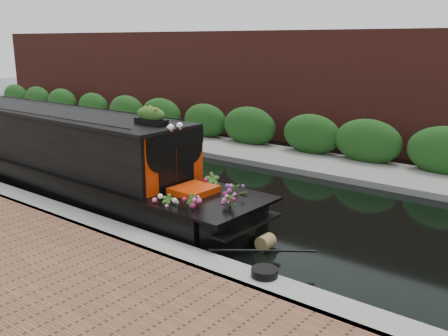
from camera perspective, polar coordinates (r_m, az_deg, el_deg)
The scene contains 8 objects.
ground at distance 12.29m, azimuth -2.43°, elevation -2.93°, with size 80.00×80.00×0.00m, color black.
near_bank_coping at distance 10.17m, azimuth -14.73°, elevation -7.21°, with size 40.00×0.60×0.50m, color gray.
far_bank_path at distance 15.60m, azimuth 7.66°, elevation 0.72°, with size 40.00×2.40×0.34m, color gray.
far_hedge at distance 16.36m, azimuth 9.28°, elevation 1.30°, with size 40.00×1.10×2.80m, color #1A4316.
far_brick_wall at distance 18.19m, azimuth 12.51°, elevation 2.47°, with size 40.00×1.00×8.00m, color #58241D.
narrowboat at distance 12.95m, azimuth -17.53°, elevation 0.79°, with size 10.91×2.13×2.55m.
rope_fender at distance 9.09m, azimuth 4.78°, elevation -8.46°, with size 0.28×0.28×0.31m, color olive.
coiled_mooring_rope at distance 7.61m, azimuth 4.66°, elevation -11.79°, with size 0.40×0.40×0.12m, color black.
Camera 1 is at (7.66, -8.88, 3.67)m, focal length 40.00 mm.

